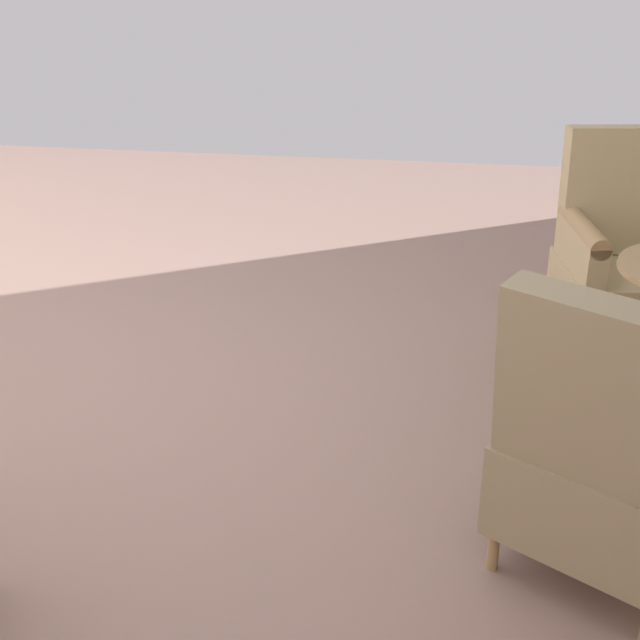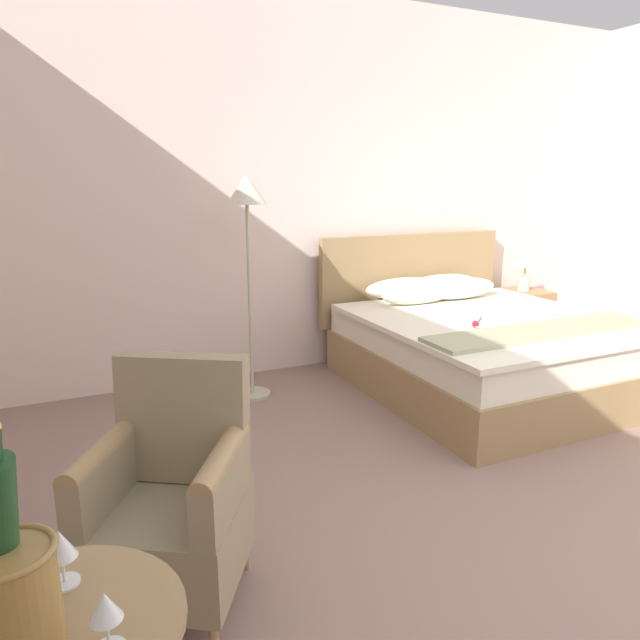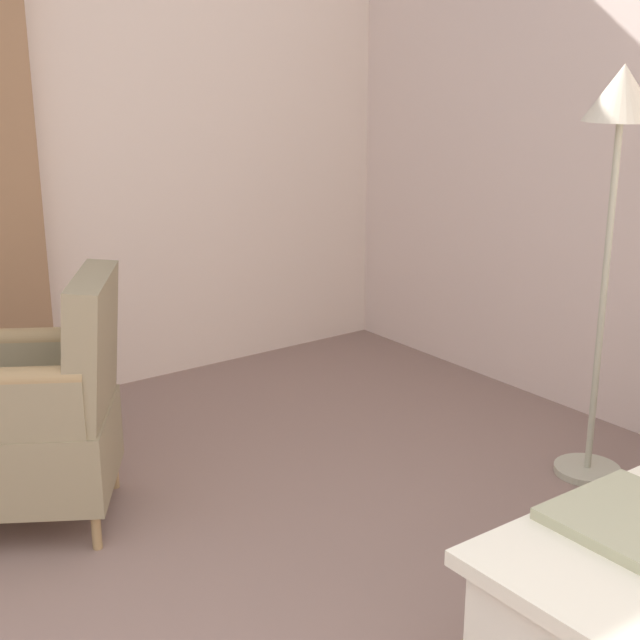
{
  "view_description": "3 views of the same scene",
  "coord_description": "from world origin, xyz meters",
  "px_view_note": "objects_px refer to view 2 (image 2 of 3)",
  "views": [
    {
      "loc": [
        -1.45,
        2.98,
        1.85
      ],
      "look_at": [
        -1.11,
        0.73,
        0.79
      ],
      "focal_mm": 50.0,
      "sensor_mm": 36.0,
      "label": 1
    },
    {
      "loc": [
        -2.26,
        -1.32,
        1.65
      ],
      "look_at": [
        -1.12,
        1.14,
        0.98
      ],
      "focal_mm": 32.0,
      "sensor_mm": 36.0,
      "label": 2
    },
    {
      "loc": [
        1.14,
        -0.27,
        1.72
      ],
      "look_at": [
        -1.03,
        1.31,
        0.92
      ],
      "focal_mm": 50.0,
      "sensor_mm": 36.0,
      "label": 3
    }
  ],
  "objects_px": {
    "nightstand": "(521,319)",
    "wine_glass_near_edge": "(60,547)",
    "bedside_lamp": "(526,261)",
    "floor_lamp_brass": "(247,219)",
    "champagne_bucket": "(10,582)",
    "armchair_by_window": "(171,501)",
    "bed": "(477,345)",
    "wine_glass_near_bucket": "(105,610)"
  },
  "relations": [
    {
      "from": "nightstand",
      "to": "wine_glass_near_edge",
      "type": "height_order",
      "value": "wine_glass_near_edge"
    },
    {
      "from": "bedside_lamp",
      "to": "floor_lamp_brass",
      "type": "distance_m",
      "value": 2.92
    },
    {
      "from": "champagne_bucket",
      "to": "armchair_by_window",
      "type": "height_order",
      "value": "champagne_bucket"
    },
    {
      "from": "bed",
      "to": "bedside_lamp",
      "type": "relative_size",
      "value": 4.92
    },
    {
      "from": "bedside_lamp",
      "to": "champagne_bucket",
      "type": "bearing_deg",
      "value": -145.07
    },
    {
      "from": "floor_lamp_brass",
      "to": "bedside_lamp",
      "type": "bearing_deg",
      "value": 3.2
    },
    {
      "from": "nightstand",
      "to": "champagne_bucket",
      "type": "bearing_deg",
      "value": -145.07
    },
    {
      "from": "floor_lamp_brass",
      "to": "wine_glass_near_bucket",
      "type": "height_order",
      "value": "floor_lamp_brass"
    },
    {
      "from": "bedside_lamp",
      "to": "wine_glass_near_edge",
      "type": "xyz_separation_m",
      "value": [
        -4.22,
        -2.83,
        -0.09
      ]
    },
    {
      "from": "floor_lamp_brass",
      "to": "champagne_bucket",
      "type": "distance_m",
      "value": 3.23
    },
    {
      "from": "wine_glass_near_bucket",
      "to": "wine_glass_near_edge",
      "type": "height_order",
      "value": "wine_glass_near_edge"
    },
    {
      "from": "nightstand",
      "to": "floor_lamp_brass",
      "type": "relative_size",
      "value": 0.34
    },
    {
      "from": "champagne_bucket",
      "to": "wine_glass_near_edge",
      "type": "xyz_separation_m",
      "value": [
        0.09,
        0.18,
        -0.06
      ]
    },
    {
      "from": "champagne_bucket",
      "to": "floor_lamp_brass",
      "type": "bearing_deg",
      "value": 63.27
    },
    {
      "from": "armchair_by_window",
      "to": "bedside_lamp",
      "type": "bearing_deg",
      "value": 29.05
    },
    {
      "from": "bedside_lamp",
      "to": "champagne_bucket",
      "type": "distance_m",
      "value": 5.25
    },
    {
      "from": "bedside_lamp",
      "to": "armchair_by_window",
      "type": "height_order",
      "value": "bedside_lamp"
    },
    {
      "from": "champagne_bucket",
      "to": "wine_glass_near_bucket",
      "type": "height_order",
      "value": "champagne_bucket"
    },
    {
      "from": "floor_lamp_brass",
      "to": "champagne_bucket",
      "type": "bearing_deg",
      "value": -116.73
    },
    {
      "from": "nightstand",
      "to": "wine_glass_near_edge",
      "type": "distance_m",
      "value": 5.1
    },
    {
      "from": "champagne_bucket",
      "to": "armchair_by_window",
      "type": "distance_m",
      "value": 1.07
    },
    {
      "from": "armchair_by_window",
      "to": "champagne_bucket",
      "type": "bearing_deg",
      "value": -117.96
    },
    {
      "from": "wine_glass_near_edge",
      "to": "armchair_by_window",
      "type": "height_order",
      "value": "armchair_by_window"
    },
    {
      "from": "bedside_lamp",
      "to": "armchair_by_window",
      "type": "distance_m",
      "value": 4.42
    },
    {
      "from": "armchair_by_window",
      "to": "bed",
      "type": "bearing_deg",
      "value": 27.79
    },
    {
      "from": "bed",
      "to": "nightstand",
      "type": "height_order",
      "value": "bed"
    },
    {
      "from": "bed",
      "to": "floor_lamp_brass",
      "type": "height_order",
      "value": "floor_lamp_brass"
    },
    {
      "from": "nightstand",
      "to": "wine_glass_near_edge",
      "type": "bearing_deg",
      "value": -146.1
    },
    {
      "from": "floor_lamp_brass",
      "to": "nightstand",
      "type": "bearing_deg",
      "value": 3.2
    },
    {
      "from": "bed",
      "to": "armchair_by_window",
      "type": "bearing_deg",
      "value": -152.21
    },
    {
      "from": "bed",
      "to": "nightstand",
      "type": "distance_m",
      "value": 1.35
    },
    {
      "from": "nightstand",
      "to": "bedside_lamp",
      "type": "height_order",
      "value": "bedside_lamp"
    },
    {
      "from": "nightstand",
      "to": "bed",
      "type": "bearing_deg",
      "value": -148.11
    },
    {
      "from": "bedside_lamp",
      "to": "wine_glass_near_edge",
      "type": "relative_size",
      "value": 2.95
    },
    {
      "from": "nightstand",
      "to": "champagne_bucket",
      "type": "height_order",
      "value": "champagne_bucket"
    },
    {
      "from": "wine_glass_near_edge",
      "to": "nightstand",
      "type": "bearing_deg",
      "value": 33.9
    },
    {
      "from": "bedside_lamp",
      "to": "champagne_bucket",
      "type": "height_order",
      "value": "champagne_bucket"
    },
    {
      "from": "bedside_lamp",
      "to": "wine_glass_near_bucket",
      "type": "distance_m",
      "value": 5.17
    },
    {
      "from": "nightstand",
      "to": "bedside_lamp",
      "type": "distance_m",
      "value": 0.59
    },
    {
      "from": "floor_lamp_brass",
      "to": "armchair_by_window",
      "type": "distance_m",
      "value": 2.39
    },
    {
      "from": "bedside_lamp",
      "to": "nightstand",
      "type": "bearing_deg",
      "value": 0.0
    },
    {
      "from": "bed",
      "to": "champagne_bucket",
      "type": "xyz_separation_m",
      "value": [
        -3.16,
        -2.3,
        0.5
      ]
    }
  ]
}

